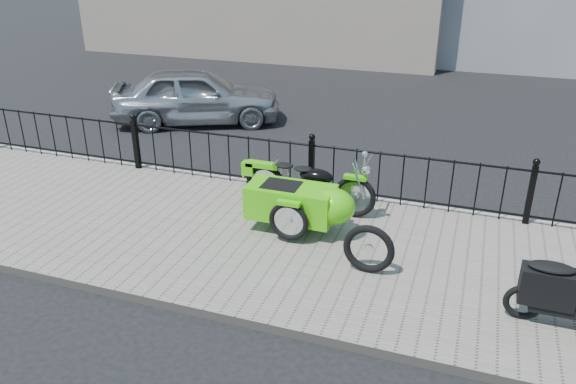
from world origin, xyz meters
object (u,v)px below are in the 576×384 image
(sedan_car, at_px, (197,95))
(scooter, at_px, (572,295))
(motorcycle_sidecar, at_px, (305,199))
(spare_tire, at_px, (369,249))

(sedan_car, bearing_deg, scooter, -152.13)
(motorcycle_sidecar, height_order, sedan_car, sedan_car)
(motorcycle_sidecar, xyz_separation_m, spare_tire, (1.17, -0.93, -0.13))
(scooter, height_order, spare_tire, scooter)
(scooter, bearing_deg, motorcycle_sidecar, 159.53)
(scooter, distance_m, spare_tire, 2.41)
(motorcycle_sidecar, distance_m, sedan_car, 6.32)
(scooter, bearing_deg, sedan_car, 142.62)
(scooter, relative_size, sedan_car, 0.40)
(spare_tire, bearing_deg, sedan_car, 134.30)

